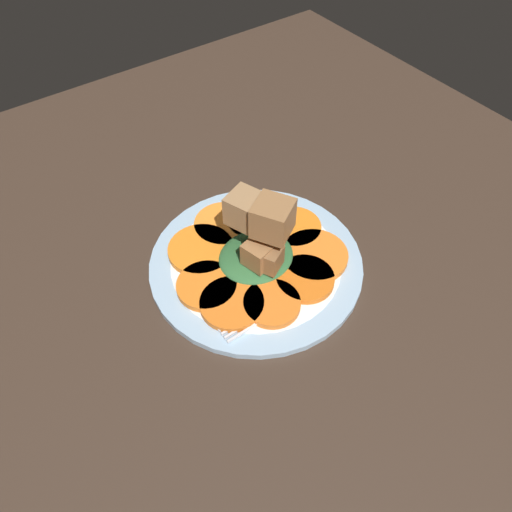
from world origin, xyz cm
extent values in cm
cube|color=#38281E|center=(0.00, 0.00, 1.00)|extent=(120.00, 120.00, 2.00)
cylinder|color=#99B7D1|center=(0.00, 0.00, 2.50)|extent=(30.13, 30.13, 1.00)
cylinder|color=white|center=(0.00, 0.00, 2.55)|extent=(24.10, 24.10, 1.00)
cylinder|color=orange|center=(-7.04, -4.38, 3.56)|extent=(8.48, 8.48, 0.92)
cylinder|color=orange|center=(-2.81, -7.45, 3.56)|extent=(7.54, 7.54, 0.92)
cylinder|color=orange|center=(3.30, -6.83, 3.56)|extent=(7.99, 7.99, 0.92)
cylinder|color=orange|center=(7.01, -4.36, 3.56)|extent=(9.52, 9.52, 0.92)
cylinder|color=orange|center=(8.06, 1.60, 3.56)|extent=(8.14, 8.14, 0.92)
cylinder|color=#D56014|center=(4.34, 6.26, 3.56)|extent=(8.57, 8.57, 0.92)
cylinder|color=orange|center=(0.35, 8.22, 3.56)|extent=(8.84, 8.84, 0.92)
cylinder|color=orange|center=(-5.40, 5.93, 3.56)|extent=(9.43, 9.43, 0.92)
cylinder|color=orange|center=(-8.18, 0.43, 3.56)|extent=(8.16, 8.16, 0.92)
ellipsoid|color=#2D6033|center=(0.00, 0.00, 3.98)|extent=(10.78, 9.70, 1.75)
cube|color=olive|center=(-0.75, -1.62, 6.62)|extent=(4.30, 4.30, 3.54)
cube|color=brown|center=(-0.10, -2.87, 6.48)|extent=(4.36, 4.36, 3.24)
cube|color=#9E754C|center=(-0.09, 2.42, 11.31)|extent=(5.54, 5.54, 4.31)
cube|color=olive|center=(1.48, -1.59, 11.94)|extent=(6.47, 6.47, 4.72)
cube|color=silver|center=(1.69, -7.75, 3.30)|extent=(12.18, 1.12, 0.40)
cube|color=silver|center=(-5.14, -7.73, 3.30)|extent=(1.48, 2.31, 0.40)
cube|color=silver|center=(-8.28, -8.73, 3.30)|extent=(4.80, 0.32, 0.40)
cube|color=silver|center=(-8.28, -8.06, 3.30)|extent=(4.80, 0.32, 0.40)
cube|color=silver|center=(-8.27, -7.40, 3.30)|extent=(4.80, 0.32, 0.40)
cube|color=silver|center=(-8.27, -6.73, 3.30)|extent=(4.80, 0.32, 0.40)
camera|label=1|loc=(-26.49, -36.73, 56.91)|focal=35.00mm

